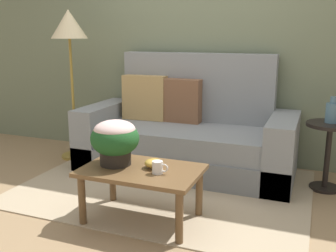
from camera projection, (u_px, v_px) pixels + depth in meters
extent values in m
plane|color=#997A56|center=(162.00, 190.00, 3.47)|extent=(14.00, 14.00, 0.00)
cube|color=slate|center=(201.00, 29.00, 4.16)|extent=(6.40, 0.12, 2.83)
cube|color=tan|center=(165.00, 187.00, 3.53)|extent=(2.52, 1.83, 0.01)
cube|color=slate|center=(185.00, 159.00, 3.95)|extent=(2.14, 0.90, 0.25)
cube|color=gray|center=(184.00, 138.00, 3.87)|extent=(1.64, 0.81, 0.21)
cube|color=gray|center=(197.00, 98.00, 4.15)|extent=(1.64, 0.16, 0.94)
cube|color=gray|center=(104.00, 133.00, 4.24)|extent=(0.25, 0.90, 0.63)
cube|color=gray|center=(282.00, 151.00, 3.57)|extent=(0.25, 0.90, 0.63)
cube|color=brown|center=(180.00, 101.00, 4.07)|extent=(0.45, 0.15, 0.45)
cube|color=tan|center=(145.00, 98.00, 4.19)|extent=(0.48, 0.20, 0.48)
cylinder|color=brown|center=(82.00, 200.00, 2.81)|extent=(0.05, 0.05, 0.38)
cylinder|color=brown|center=(179.00, 218.00, 2.54)|extent=(0.05, 0.05, 0.38)
cylinder|color=brown|center=(113.00, 179.00, 3.21)|extent=(0.05, 0.05, 0.38)
cylinder|color=brown|center=(199.00, 193.00, 2.95)|extent=(0.05, 0.05, 0.38)
cube|color=brown|center=(142.00, 170.00, 2.83)|extent=(0.86, 0.56, 0.03)
cylinder|color=black|center=(324.00, 188.00, 3.50)|extent=(0.27, 0.27, 0.03)
cylinder|color=black|center=(327.00, 157.00, 3.43)|extent=(0.05, 0.05, 0.56)
cylinder|color=black|center=(331.00, 125.00, 3.37)|extent=(0.41, 0.41, 0.03)
cylinder|color=olive|center=(76.00, 155.00, 4.42)|extent=(0.32, 0.32, 0.03)
cylinder|color=olive|center=(73.00, 98.00, 4.27)|extent=(0.03, 0.03, 1.29)
cone|color=beige|center=(69.00, 24.00, 4.08)|extent=(0.38, 0.38, 0.30)
cylinder|color=black|center=(116.00, 157.00, 2.91)|extent=(0.23, 0.23, 0.12)
ellipsoid|color=#1E5123|center=(115.00, 138.00, 2.87)|extent=(0.36, 0.36, 0.26)
ellipsoid|color=beige|center=(115.00, 130.00, 2.86)|extent=(0.31, 0.31, 0.14)
cylinder|color=white|center=(157.00, 167.00, 2.72)|extent=(0.08, 0.08, 0.09)
torus|color=white|center=(164.00, 168.00, 2.70)|extent=(0.06, 0.01, 0.06)
cylinder|color=gold|center=(154.00, 167.00, 2.84)|extent=(0.05, 0.05, 0.02)
ellipsoid|color=gold|center=(154.00, 163.00, 2.83)|extent=(0.14, 0.14, 0.06)
cylinder|color=slate|center=(332.00, 113.00, 3.36)|extent=(0.11, 0.11, 0.17)
cylinder|color=slate|center=(333.00, 100.00, 3.33)|extent=(0.05, 0.05, 0.06)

